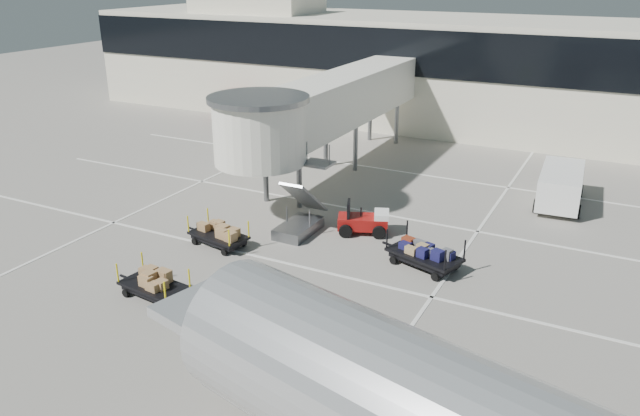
{
  "coord_description": "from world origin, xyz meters",
  "views": [
    {
      "loc": [
        11.68,
        -18.27,
        11.64
      ],
      "look_at": [
        0.36,
        3.77,
        2.0
      ],
      "focal_mm": 35.0,
      "sensor_mm": 36.0,
      "label": 1
    }
  ],
  "objects_px": {
    "box_cart_far": "(219,235)",
    "baggage_tug": "(364,222)",
    "box_cart_near": "(153,284)",
    "minivan": "(561,183)",
    "belt_loader": "(236,111)",
    "suitcase_cart": "(426,256)",
    "ground_worker": "(233,306)"
  },
  "relations": [
    {
      "from": "box_cart_far",
      "to": "baggage_tug",
      "type": "bearing_deg",
      "value": 49.34
    },
    {
      "from": "baggage_tug",
      "to": "box_cart_near",
      "type": "distance_m",
      "value": 10.29
    },
    {
      "from": "minivan",
      "to": "belt_loader",
      "type": "bearing_deg",
      "value": 158.52
    },
    {
      "from": "baggage_tug",
      "to": "box_cart_near",
      "type": "bearing_deg",
      "value": -138.44
    },
    {
      "from": "box_cart_near",
      "to": "belt_loader",
      "type": "xyz_separation_m",
      "value": [
        -13.78,
        25.67,
        0.16
      ]
    },
    {
      "from": "suitcase_cart",
      "to": "minivan",
      "type": "relative_size",
      "value": 0.74
    },
    {
      "from": "box_cart_near",
      "to": "ground_worker",
      "type": "xyz_separation_m",
      "value": [
        3.98,
        -0.5,
        0.38
      ]
    },
    {
      "from": "suitcase_cart",
      "to": "minivan",
      "type": "xyz_separation_m",
      "value": [
        3.85,
        10.38,
        0.58
      ]
    },
    {
      "from": "baggage_tug",
      "to": "box_cart_far",
      "type": "distance_m",
      "value": 6.7
    },
    {
      "from": "ground_worker",
      "to": "minivan",
      "type": "relative_size",
      "value": 0.36
    },
    {
      "from": "box_cart_far",
      "to": "minivan",
      "type": "relative_size",
      "value": 0.66
    },
    {
      "from": "ground_worker",
      "to": "belt_loader",
      "type": "xyz_separation_m",
      "value": [
        -17.77,
        26.17,
        -0.22
      ]
    },
    {
      "from": "box_cart_near",
      "to": "ground_worker",
      "type": "relative_size",
      "value": 1.82
    },
    {
      "from": "suitcase_cart",
      "to": "ground_worker",
      "type": "relative_size",
      "value": 2.07
    },
    {
      "from": "ground_worker",
      "to": "belt_loader",
      "type": "relative_size",
      "value": 0.47
    },
    {
      "from": "baggage_tug",
      "to": "minivan",
      "type": "relative_size",
      "value": 0.51
    },
    {
      "from": "minivan",
      "to": "belt_loader",
      "type": "height_order",
      "value": "minivan"
    },
    {
      "from": "suitcase_cart",
      "to": "minivan",
      "type": "bearing_deg",
      "value": 87.64
    },
    {
      "from": "minivan",
      "to": "ground_worker",
      "type": "bearing_deg",
      "value": -118.4
    },
    {
      "from": "box_cart_far",
      "to": "minivan",
      "type": "xyz_separation_m",
      "value": [
        12.73,
        12.44,
        0.6
      ]
    },
    {
      "from": "minivan",
      "to": "suitcase_cart",
      "type": "bearing_deg",
      "value": -114.12
    },
    {
      "from": "baggage_tug",
      "to": "belt_loader",
      "type": "distance_m",
      "value": 24.71
    },
    {
      "from": "baggage_tug",
      "to": "box_cart_far",
      "type": "relative_size",
      "value": 0.77
    },
    {
      "from": "box_cart_near",
      "to": "box_cart_far",
      "type": "height_order",
      "value": "box_cart_far"
    },
    {
      "from": "baggage_tug",
      "to": "suitcase_cart",
      "type": "xyz_separation_m",
      "value": [
        3.7,
        -2.2,
        -0.01
      ]
    },
    {
      "from": "suitcase_cart",
      "to": "belt_loader",
      "type": "relative_size",
      "value": 0.98
    },
    {
      "from": "box_cart_far",
      "to": "suitcase_cart",
      "type": "bearing_deg",
      "value": 22.99
    },
    {
      "from": "box_cart_far",
      "to": "ground_worker",
      "type": "xyz_separation_m",
      "value": [
        4.53,
        -5.44,
        0.39
      ]
    },
    {
      "from": "baggage_tug",
      "to": "suitcase_cart",
      "type": "height_order",
      "value": "baggage_tug"
    },
    {
      "from": "baggage_tug",
      "to": "belt_loader",
      "type": "height_order",
      "value": "belt_loader"
    },
    {
      "from": "suitcase_cart",
      "to": "ground_worker",
      "type": "bearing_deg",
      "value": -102.11
    },
    {
      "from": "baggage_tug",
      "to": "box_cart_far",
      "type": "height_order",
      "value": "baggage_tug"
    }
  ]
}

